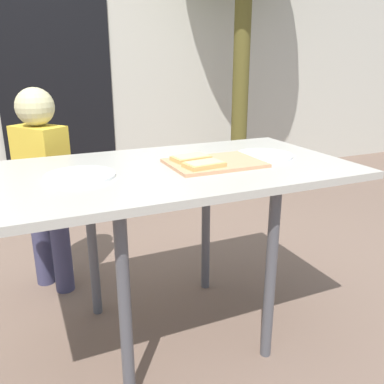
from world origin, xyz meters
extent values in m
plane|color=brown|center=(0.00, 0.00, 0.00)|extent=(16.00, 16.00, 0.00)
cube|color=#BCB7A8|center=(0.00, 2.31, 1.24)|extent=(8.00, 0.20, 2.49)
cube|color=black|center=(-0.16, 2.20, 1.00)|extent=(0.90, 0.02, 2.00)
cube|color=#ADA99D|center=(0.00, 0.00, 0.71)|extent=(1.33, 0.73, 0.03)
cylinder|color=#4C4C51|center=(-0.27, -0.27, 0.35)|extent=(0.04, 0.04, 0.69)
cylinder|color=#4C4C51|center=(0.27, -0.27, 0.35)|extent=(0.04, 0.04, 0.69)
cylinder|color=#4C4C51|center=(-0.27, 0.27, 0.35)|extent=(0.04, 0.04, 0.69)
cylinder|color=#4C4C51|center=(0.27, 0.27, 0.35)|extent=(0.04, 0.04, 0.69)
cube|color=tan|center=(0.16, -0.03, 0.73)|extent=(0.34, 0.25, 0.01)
cube|color=tan|center=(0.09, -0.09, 0.74)|extent=(0.15, 0.10, 0.02)
cube|color=#F2D38C|center=(0.09, -0.09, 0.75)|extent=(0.13, 0.09, 0.00)
cube|color=tan|center=(0.08, 0.02, 0.74)|extent=(0.15, 0.10, 0.02)
cube|color=#F2D38C|center=(0.08, 0.02, 0.75)|extent=(0.13, 0.09, 0.00)
cylinder|color=white|center=(-0.33, 0.00, 0.73)|extent=(0.24, 0.24, 0.01)
cylinder|color=white|center=(0.40, 0.01, 0.73)|extent=(0.24, 0.24, 0.01)
cylinder|color=#3B3A57|center=(-0.46, 0.65, 0.21)|extent=(0.09, 0.09, 0.42)
cylinder|color=#3B3A57|center=(-0.38, 0.53, 0.21)|extent=(0.09, 0.09, 0.42)
cube|color=gold|center=(-0.42, 0.59, 0.62)|extent=(0.25, 0.28, 0.39)
sphere|color=#C4BA85|center=(-0.42, 0.59, 0.90)|extent=(0.17, 0.17, 0.17)
cylinder|color=brown|center=(1.31, 1.75, 0.97)|extent=(0.14, 0.14, 1.95)
camera|label=1|loc=(-0.52, -1.35, 1.10)|focal=37.71mm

